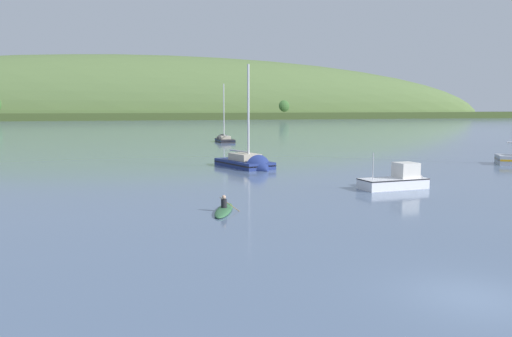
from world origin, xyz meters
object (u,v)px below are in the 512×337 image
canoe_with_paddler (224,210)px  fishing_boat_moored (399,183)px  sailboat_far_left (249,167)px  sailboat_near_mooring (224,141)px

canoe_with_paddler → fishing_boat_moored: bearing=-50.9°
fishing_boat_moored → canoe_with_paddler: (-13.22, -5.95, -0.31)m
sailboat_far_left → fishing_boat_moored: bearing=9.7°
sailboat_near_mooring → canoe_with_paddler: (-7.43, -59.06, -0.09)m
fishing_boat_moored → canoe_with_paddler: fishing_boat_moored is taller
canoe_with_paddler → sailboat_far_left: bearing=1.1°
fishing_boat_moored → canoe_with_paddler: size_ratio=1.27×
sailboat_far_left → canoe_with_paddler: sailboat_far_left is taller
sailboat_far_left → canoe_with_paddler: (-4.94, -20.16, -0.05)m
sailboat_far_left → fishing_boat_moored: 16.45m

